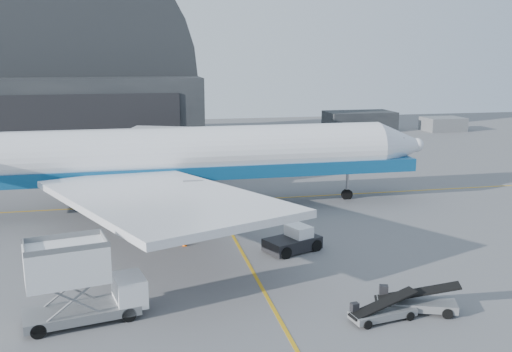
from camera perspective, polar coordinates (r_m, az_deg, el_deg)
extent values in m
plane|color=#565659|center=(43.56, -0.58, -9.08)|extent=(200.00, 200.00, 0.00)
cube|color=#C39012|center=(62.36, -4.25, -2.54)|extent=(80.00, 0.25, 0.02)
cube|color=#C39012|center=(41.74, -0.02, -10.04)|extent=(0.25, 40.00, 0.02)
cube|color=black|center=(106.17, -19.68, 6.14)|extent=(50.00, 28.00, 12.00)
cube|color=black|center=(92.39, -20.73, 4.65)|extent=(42.00, 0.40, 9.50)
cube|color=black|center=(121.94, 10.26, 4.50)|extent=(14.00, 8.00, 4.00)
cube|color=slate|center=(125.89, 18.16, 4.32)|extent=(8.00, 6.00, 2.80)
cylinder|color=white|center=(58.87, -6.16, 2.32)|extent=(40.21, 5.36, 5.36)
cone|color=white|center=(65.12, 14.01, 2.97)|extent=(4.91, 5.36, 5.36)
sphere|color=white|center=(66.13, 15.76, 3.01)|extent=(1.56, 1.56, 1.56)
cube|color=black|center=(64.45, 12.97, 3.53)|extent=(2.90, 2.46, 0.78)
cube|color=navy|center=(59.19, -6.13, 0.67)|extent=(46.92, 5.42, 1.34)
cube|color=white|center=(45.70, -9.94, -2.07)|extent=(20.60, 27.39, 1.63)
cube|color=white|center=(72.00, -10.81, 3.06)|extent=(20.60, 27.39, 1.63)
cylinder|color=gray|center=(50.68, -6.28, -2.64)|extent=(5.81, 3.02, 3.02)
cylinder|color=gray|center=(68.06, -7.84, 1.12)|extent=(5.81, 3.02, 3.02)
cylinder|color=#A5A5AA|center=(63.61, 9.11, -0.93)|extent=(0.31, 0.31, 3.13)
cylinder|color=black|center=(63.86, 9.08, -1.86)|extent=(1.23, 0.39, 1.23)
cylinder|color=black|center=(56.35, -7.92, -3.59)|extent=(1.45, 0.50, 1.45)
cylinder|color=black|center=(63.25, -8.41, -1.87)|extent=(1.45, 0.50, 1.45)
cube|color=slate|center=(36.65, -17.01, -12.85)|extent=(7.07, 4.00, 0.56)
cube|color=silver|center=(36.68, -12.54, -11.06)|extent=(2.27, 2.87, 1.78)
cube|color=black|center=(36.72, -11.27, -10.50)|extent=(0.53, 2.08, 1.00)
cube|color=silver|center=(35.40, -18.40, -8.30)|extent=(5.14, 3.69, 2.22)
cylinder|color=black|center=(36.00, -12.60, -13.36)|extent=(0.94, 0.51, 0.89)
cylinder|color=black|center=(38.09, -13.34, -11.92)|extent=(0.94, 0.51, 0.89)
cylinder|color=black|center=(35.51, -20.95, -14.27)|extent=(0.94, 0.51, 0.89)
cylinder|color=black|center=(37.63, -21.18, -12.76)|extent=(0.94, 0.51, 0.89)
cube|color=black|center=(46.87, 3.65, -6.75)|extent=(5.05, 3.97, 1.00)
cube|color=silver|center=(46.99, 4.31, -5.57)|extent=(2.21, 2.45, 1.00)
cylinder|color=black|center=(47.06, 5.99, -6.93)|extent=(1.07, 0.74, 1.00)
cylinder|color=black|center=(48.67, 4.28, -6.25)|extent=(1.07, 0.74, 1.00)
cylinder|color=black|center=(45.19, 2.96, -7.70)|extent=(1.07, 0.74, 1.00)
cylinder|color=black|center=(46.87, 1.29, -6.95)|extent=(1.07, 0.74, 1.00)
cube|color=slate|center=(36.18, 12.56, -13.27)|extent=(4.27, 2.06, 0.42)
cube|color=black|center=(35.91, 12.61, -12.33)|extent=(4.46, 1.65, 1.19)
cube|color=black|center=(35.53, 9.83, -12.81)|extent=(0.52, 0.44, 0.56)
cylinder|color=black|center=(36.57, 15.12, -13.36)|extent=(0.59, 0.32, 0.56)
cylinder|color=black|center=(37.51, 13.91, -12.62)|extent=(0.59, 0.32, 0.56)
cylinder|color=black|center=(35.00, 11.08, -14.36)|extent=(0.59, 0.32, 0.56)
cylinder|color=black|center=(35.98, 9.93, -13.55)|extent=(0.59, 0.32, 0.56)
cube|color=slate|center=(37.74, 15.73, -12.22)|extent=(5.08, 3.16, 0.49)
cube|color=black|center=(37.43, 15.80, -11.15)|extent=(5.19, 2.75, 1.40)
cube|color=black|center=(37.83, 12.65, -11.08)|extent=(0.66, 0.60, 0.66)
cylinder|color=black|center=(37.42, 18.60, -12.90)|extent=(0.71, 0.48, 0.66)
cylinder|color=black|center=(38.79, 18.17, -11.96)|extent=(0.71, 0.48, 0.66)
cylinder|color=black|center=(36.89, 13.12, -12.93)|extent=(0.71, 0.48, 0.66)
cylinder|color=black|center=(38.28, 12.91, -11.97)|extent=(0.71, 0.48, 0.66)
cube|color=#FC6107|center=(48.43, -7.16, -6.95)|extent=(0.35, 0.35, 0.03)
cone|color=#FC6107|center=(48.35, -7.17, -6.68)|extent=(0.35, 0.35, 0.50)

